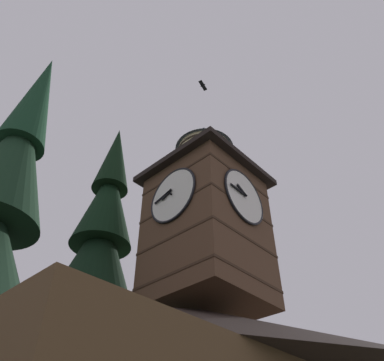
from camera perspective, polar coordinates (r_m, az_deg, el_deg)
clock_tower at (r=16.39m, az=2.08°, el=-5.25°), size 4.55×4.55×9.30m
pine_tree_behind at (r=16.36m, az=-15.18°, el=-20.62°), size 5.54×5.54×18.20m
flying_bird_high at (r=21.25m, az=1.58°, el=13.58°), size 0.70×0.36×0.15m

